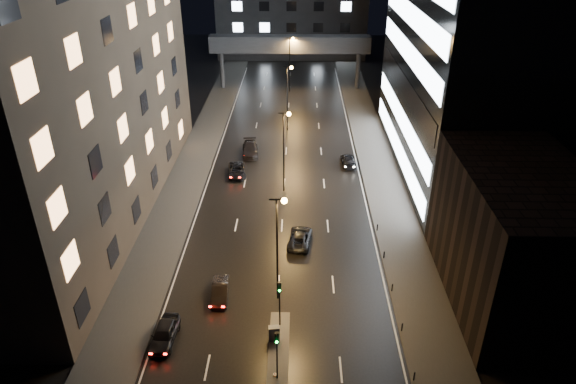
# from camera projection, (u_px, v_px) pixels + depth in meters

# --- Properties ---
(ground) EXTENTS (160.00, 160.00, 0.00)m
(ground) POSITION_uv_depth(u_px,v_px,m) (286.00, 151.00, 73.44)
(ground) COLOR black
(ground) RESTS_ON ground
(sidewalk_left) EXTENTS (5.00, 110.00, 0.15)m
(sidewalk_left) POSITION_uv_depth(u_px,v_px,m) (193.00, 165.00, 69.23)
(sidewalk_left) COLOR #383533
(sidewalk_left) RESTS_ON ground
(sidewalk_right) EXTENTS (5.00, 110.00, 0.15)m
(sidewalk_right) POSITION_uv_depth(u_px,v_px,m) (378.00, 166.00, 68.79)
(sidewalk_right) COLOR #383533
(sidewalk_right) RESTS_ON ground
(building_left) EXTENTS (15.00, 48.00, 40.00)m
(building_left) POSITION_uv_depth(u_px,v_px,m) (53.00, 28.00, 50.23)
(building_left) COLOR #2D2319
(building_left) RESTS_ON ground
(building_right_low) EXTENTS (10.00, 18.00, 12.00)m
(building_right_low) POSITION_uv_depth(u_px,v_px,m) (516.00, 238.00, 42.99)
(building_right_low) COLOR black
(building_right_low) RESTS_ON ground
(skybridge) EXTENTS (30.00, 3.00, 10.00)m
(skybridge) POSITION_uv_depth(u_px,v_px,m) (290.00, 45.00, 95.81)
(skybridge) COLOR #333335
(skybridge) RESTS_ON ground
(median_island) EXTENTS (1.60, 8.00, 0.15)m
(median_island) POSITION_uv_depth(u_px,v_px,m) (279.00, 348.00, 40.02)
(median_island) COLOR #383533
(median_island) RESTS_ON ground
(traffic_signal_near) EXTENTS (0.28, 0.34, 4.40)m
(traffic_signal_near) POSITION_uv_depth(u_px,v_px,m) (280.00, 297.00, 40.77)
(traffic_signal_near) COLOR black
(traffic_signal_near) RESTS_ON median_island
(traffic_signal_far) EXTENTS (0.28, 0.34, 4.40)m
(traffic_signal_far) POSITION_uv_depth(u_px,v_px,m) (277.00, 348.00, 35.94)
(traffic_signal_far) COLOR black
(traffic_signal_far) RESTS_ON median_island
(bollard_row) EXTENTS (0.12, 25.12, 0.90)m
(bollard_row) POSITION_uv_depth(u_px,v_px,m) (397.00, 307.00, 43.62)
(bollard_row) COLOR black
(bollard_row) RESTS_ON ground
(streetlight_near) EXTENTS (1.45, 0.50, 10.15)m
(streetlight_near) POSITION_uv_depth(u_px,v_px,m) (279.00, 237.00, 42.23)
(streetlight_near) COLOR black
(streetlight_near) RESTS_ON ground
(streetlight_mid_a) EXTENTS (1.45, 0.50, 10.15)m
(streetlight_mid_a) POSITION_uv_depth(u_px,v_px,m) (285.00, 142.00, 59.79)
(streetlight_mid_a) COLOR black
(streetlight_mid_a) RESTS_ON ground
(streetlight_mid_b) EXTENTS (1.45, 0.50, 10.15)m
(streetlight_mid_b) POSITION_uv_depth(u_px,v_px,m) (288.00, 90.00, 77.36)
(streetlight_mid_b) COLOR black
(streetlight_mid_b) RESTS_ON ground
(streetlight_far) EXTENTS (1.45, 0.50, 10.15)m
(streetlight_far) POSITION_uv_depth(u_px,v_px,m) (290.00, 57.00, 94.93)
(streetlight_far) COLOR black
(streetlight_far) RESTS_ON ground
(car_away_a) EXTENTS (1.99, 4.43, 1.48)m
(car_away_a) POSITION_uv_depth(u_px,v_px,m) (164.00, 334.00, 40.46)
(car_away_a) COLOR black
(car_away_a) RESTS_ON ground
(car_away_b) EXTENTS (1.66, 4.08, 1.32)m
(car_away_b) POSITION_uv_depth(u_px,v_px,m) (220.00, 291.00, 45.13)
(car_away_b) COLOR black
(car_away_b) RESTS_ON ground
(car_away_c) EXTENTS (2.74, 4.92, 1.30)m
(car_away_c) POSITION_uv_depth(u_px,v_px,m) (237.00, 171.00, 66.36)
(car_away_c) COLOR black
(car_away_c) RESTS_ON ground
(car_away_d) EXTENTS (2.68, 5.51, 1.54)m
(car_away_d) POSITION_uv_depth(u_px,v_px,m) (250.00, 149.00, 72.04)
(car_away_d) COLOR black
(car_away_d) RESTS_ON ground
(car_toward_a) EXTENTS (2.77, 4.99, 1.32)m
(car_toward_a) POSITION_uv_depth(u_px,v_px,m) (300.00, 238.00, 52.60)
(car_toward_a) COLOR black
(car_toward_a) RESTS_ON ground
(car_toward_b) EXTENTS (1.95, 4.51, 1.29)m
(car_toward_b) POSITION_uv_depth(u_px,v_px,m) (348.00, 161.00, 69.04)
(car_toward_b) COLOR black
(car_toward_b) RESTS_ON ground
(utility_cabinet) EXTENTS (0.90, 0.58, 1.33)m
(utility_cabinet) POSITION_uv_depth(u_px,v_px,m) (274.00, 333.00, 40.39)
(utility_cabinet) COLOR #515153
(utility_cabinet) RESTS_ON median_island
(cone_a) EXTENTS (0.36, 0.36, 0.44)m
(cone_a) POSITION_uv_depth(u_px,v_px,m) (275.00, 375.00, 37.50)
(cone_a) COLOR #F3480C
(cone_a) RESTS_ON ground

